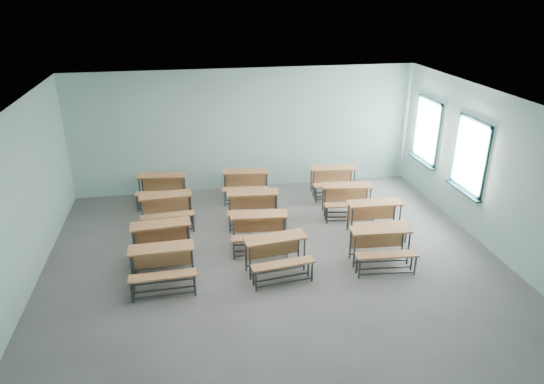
{
  "coord_description": "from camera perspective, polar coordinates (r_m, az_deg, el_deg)",
  "views": [
    {
      "loc": [
        -1.56,
        -8.21,
        5.1
      ],
      "look_at": [
        0.17,
        1.2,
        1.0
      ],
      "focal_mm": 32.0,
      "sensor_mm": 36.0,
      "label": 1
    }
  ],
  "objects": [
    {
      "name": "desk_unit_r0c1",
      "position": [
        9.18,
        0.58,
        -6.93
      ],
      "size": [
        1.26,
        0.93,
        0.74
      ],
      "rotation": [
        0.0,
        0.0,
        0.12
      ],
      "color": "#B16F40",
      "rests_on": "ground"
    },
    {
      "name": "desk_unit_r2c1",
      "position": [
        11.11,
        -2.24,
        -1.32
      ],
      "size": [
        1.25,
        0.9,
        0.74
      ],
      "rotation": [
        0.0,
        0.0,
        -0.1
      ],
      "color": "#B16F40",
      "rests_on": "ground"
    },
    {
      "name": "desk_unit_r1c1",
      "position": [
        10.07,
        -1.49,
        -4.05
      ],
      "size": [
        1.25,
        0.9,
        0.74
      ],
      "rotation": [
        0.0,
        0.0,
        -0.1
      ],
      "color": "#B16F40",
      "rests_on": "ground"
    },
    {
      "name": "desk_unit_r3c1",
      "position": [
        12.38,
        -3.09,
        1.31
      ],
      "size": [
        1.27,
        0.93,
        0.74
      ],
      "rotation": [
        0.0,
        0.0,
        -0.13
      ],
      "color": "#B16F40",
      "rests_on": "ground"
    },
    {
      "name": "desk_unit_r3c2",
      "position": [
        12.71,
        7.26,
        1.74
      ],
      "size": [
        1.24,
        0.88,
        0.74
      ],
      "rotation": [
        0.0,
        0.0,
        -0.08
      ],
      "color": "#B16F40",
      "rests_on": "ground"
    },
    {
      "name": "desk_unit_r1c2",
      "position": [
        10.82,
        12.1,
        -2.56
      ],
      "size": [
        1.22,
        0.85,
        0.74
      ],
      "rotation": [
        0.0,
        0.0,
        -0.05
      ],
      "color": "#B16F40",
      "rests_on": "ground"
    },
    {
      "name": "desk_unit_r2c2",
      "position": [
        11.62,
        8.86,
        -0.45
      ],
      "size": [
        1.27,
        0.94,
        0.74
      ],
      "rotation": [
        0.0,
        0.0,
        -0.14
      ],
      "color": "#B16F40",
      "rests_on": "ground"
    },
    {
      "name": "desk_unit_r2c0",
      "position": [
        11.23,
        -12.31,
        -1.61
      ],
      "size": [
        1.23,
        0.87,
        0.74
      ],
      "rotation": [
        0.0,
        0.0,
        0.07
      ],
      "color": "#B16F40",
      "rests_on": "ground"
    },
    {
      "name": "desk_unit_r0c2",
      "position": [
        9.71,
        12.75,
        -5.77
      ],
      "size": [
        1.24,
        0.88,
        0.74
      ],
      "rotation": [
        0.0,
        0.0,
        -0.08
      ],
      "color": "#B16F40",
      "rests_on": "ground"
    },
    {
      "name": "room",
      "position": [
        9.11,
        0.8,
        0.59
      ],
      "size": [
        9.04,
        8.04,
        3.24
      ],
      "color": "slate",
      "rests_on": "ground"
    },
    {
      "name": "desk_unit_r0c0",
      "position": [
        9.07,
        -12.79,
        -7.98
      ],
      "size": [
        1.2,
        0.82,
        0.74
      ],
      "rotation": [
        0.0,
        0.0,
        0.03
      ],
      "color": "#B16F40",
      "rests_on": "ground"
    },
    {
      "name": "desk_unit_r1c0",
      "position": [
        9.92,
        -12.89,
        -5.11
      ],
      "size": [
        1.23,
        0.87,
        0.74
      ],
      "rotation": [
        0.0,
        0.0,
        0.07
      ],
      "color": "#B16F40",
      "rests_on": "ground"
    },
    {
      "name": "desk_unit_r3c0",
      "position": [
        12.42,
        -12.85,
        0.8
      ],
      "size": [
        1.27,
        0.93,
        0.74
      ],
      "rotation": [
        0.0,
        0.0,
        -0.13
      ],
      "color": "#B16F40",
      "rests_on": "ground"
    }
  ]
}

